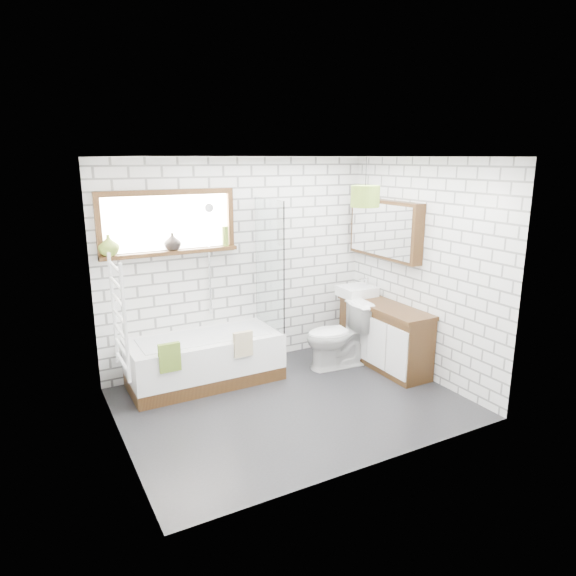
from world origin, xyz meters
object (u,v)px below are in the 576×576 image
basin (357,291)px  bathtub (205,359)px  vanity (384,335)px  toilet (338,335)px  pendant (365,196)px

basin → bathtub: bearing=177.9°
bathtub → vanity: size_ratio=1.25×
vanity → basin: 0.68m
vanity → toilet: size_ratio=1.70×
vanity → pendant: (-0.55, -0.25, 1.71)m
bathtub → toilet: size_ratio=2.11×
basin → toilet: (-0.46, -0.26, -0.44)m
bathtub → pendant: bearing=-28.0°
vanity → basin: bearing=96.8°
vanity → bathtub: bearing=164.7°
bathtub → basin: 2.11m
basin → pendant: size_ratio=1.41×
toilet → bathtub: bearing=-96.3°
basin → vanity: bearing=-83.2°
bathtub → toilet: (1.57, -0.34, 0.13)m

